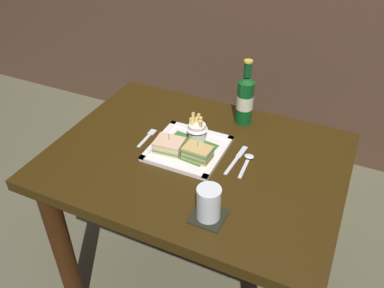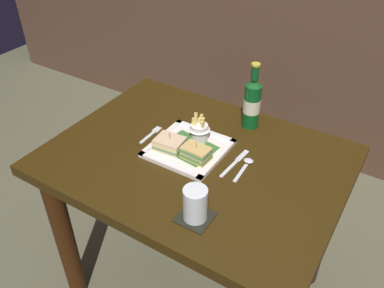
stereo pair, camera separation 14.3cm
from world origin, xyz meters
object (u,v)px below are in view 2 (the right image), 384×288
Objects in this scene: dining_table at (195,187)px; sandwich_half_left at (170,144)px; fries_cup at (199,129)px; water_glass at (195,206)px; square_plate at (189,148)px; spoon at (246,164)px; fork at (152,134)px; sandwich_half_right at (196,153)px; knife at (236,162)px; beer_bottle at (252,102)px.

sandwich_half_left reaches higher than dining_table.
fries_cup reaches higher than water_glass.
spoon is at bearing 8.43° from square_plate.
square_plate is 0.34m from water_glass.
fries_cup is 0.85× the size of spoon.
water_glass is 0.86× the size of fork.
sandwich_half_right is 0.74× the size of spoon.
knife is (0.17, -0.04, -0.06)m from fries_cup.
spoon reaches higher than fork.
sandwich_half_left is at bearing -22.05° from fork.
fries_cup reaches higher than sandwich_half_right.
dining_table is 10.35× the size of sandwich_half_right.
sandwich_half_right is 0.56× the size of knife.
water_glass is (0.15, -0.25, 0.20)m from dining_table.
sandwich_half_right is 0.38× the size of beer_bottle.
fries_cup is at bearing 115.48° from sandwich_half_right.
beer_bottle reaches higher than spoon.
water_glass is 0.79× the size of spoon.
water_glass is (0.19, -0.33, -0.01)m from fries_cup.
sandwich_half_left is 0.36m from beer_bottle.
beer_bottle reaches higher than water_glass.
spoon is (0.22, 0.03, -0.00)m from square_plate.
square_plate reaches higher than knife.
square_plate reaches higher than fork.
water_glass is 0.30m from knife.
fork is (-0.12, 0.05, -0.03)m from sandwich_half_left.
square_plate is at bearing 125.72° from water_glass.
fries_cup reaches higher than sandwich_half_left.
dining_table is 9.70× the size of sandwich_half_left.
beer_bottle is (0.06, 0.30, 0.07)m from sandwich_half_right.
fries_cup is 0.64× the size of knife.
sandwich_half_right is 0.14m from knife.
water_glass is at bearing -54.28° from square_plate.
beer_bottle reaches higher than sandwich_half_left.
water_glass is (0.25, -0.23, 0.02)m from sandwich_half_left.
sandwich_half_left is 0.25m from knife.
fork and knife have the same top height.
square_plate is 1.45× the size of knife.
water_glass is at bearing -58.69° from dining_table.
fries_cup reaches higher than square_plate.
fork is (-0.30, -0.26, -0.10)m from beer_bottle.
square_plate is at bearing -171.80° from knife.
fries_cup is at bearing 57.28° from sandwich_half_left.
sandwich_half_left is at bearing -165.50° from spoon.
square_plate is at bearing -3.09° from fork.
beer_bottle is at bearing 78.00° from sandwich_half_right.
spoon is (0.10, -0.23, -0.10)m from beer_bottle.
dining_table is 7.67× the size of spoon.
fork is (-0.22, 0.03, 0.15)m from dining_table.
sandwich_half_left is 0.28m from spoon.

